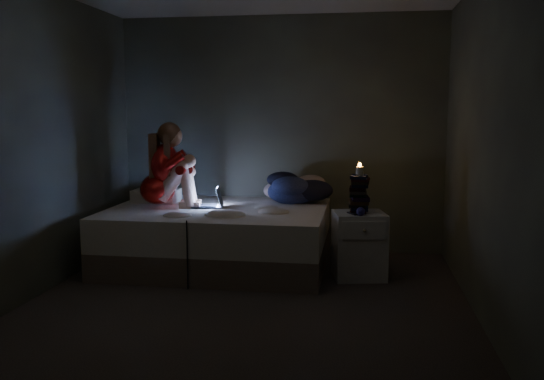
% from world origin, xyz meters
% --- Properties ---
extents(floor, '(3.60, 3.80, 0.02)m').
position_xyz_m(floor, '(0.00, 0.00, -0.01)').
color(floor, '#282321').
rests_on(floor, ground).
extents(wall_back, '(3.60, 0.02, 2.60)m').
position_xyz_m(wall_back, '(0.00, 1.91, 1.30)').
color(wall_back, '#363733').
rests_on(wall_back, ground).
extents(wall_front, '(3.60, 0.02, 2.60)m').
position_xyz_m(wall_front, '(0.00, -1.91, 1.30)').
color(wall_front, '#363733').
rests_on(wall_front, ground).
extents(wall_left, '(0.02, 3.80, 2.60)m').
position_xyz_m(wall_left, '(-1.81, 0.00, 1.30)').
color(wall_left, '#363733').
rests_on(wall_left, ground).
extents(wall_right, '(0.02, 3.80, 2.60)m').
position_xyz_m(wall_right, '(1.81, 0.00, 1.30)').
color(wall_right, '#363733').
rests_on(wall_right, ground).
extents(bed, '(2.16, 1.62, 0.59)m').
position_xyz_m(bed, '(-0.52, 1.10, 0.30)').
color(bed, beige).
rests_on(bed, ground).
extents(pillow, '(0.46, 0.33, 0.13)m').
position_xyz_m(pillow, '(-1.26, 1.37, 0.66)').
color(pillow, silver).
rests_on(pillow, bed).
extents(woman, '(0.59, 0.44, 0.86)m').
position_xyz_m(woman, '(-1.13, 1.06, 1.02)').
color(woman, '#7B0A05').
rests_on(woman, bed).
extents(laptop, '(0.34, 0.27, 0.22)m').
position_xyz_m(laptop, '(-0.63, 1.10, 0.70)').
color(laptop, black).
rests_on(laptop, bed).
extents(clothes_pile, '(0.70, 0.63, 0.34)m').
position_xyz_m(clothes_pile, '(0.19, 1.56, 0.76)').
color(clothes_pile, '#1B2449').
rests_on(clothes_pile, bed).
extents(nightstand, '(0.54, 0.50, 0.62)m').
position_xyz_m(nightstand, '(0.90, 0.87, 0.31)').
color(nightstand, silver).
rests_on(nightstand, ground).
extents(book_stack, '(0.19, 0.25, 0.36)m').
position_xyz_m(book_stack, '(0.89, 0.89, 0.80)').
color(book_stack, black).
rests_on(book_stack, nightstand).
extents(candle, '(0.07, 0.07, 0.08)m').
position_xyz_m(candle, '(0.89, 0.89, 1.02)').
color(candle, beige).
rests_on(candle, book_stack).
extents(phone, '(0.11, 0.16, 0.01)m').
position_xyz_m(phone, '(0.83, 0.81, 0.63)').
color(phone, black).
rests_on(phone, nightstand).
extents(blue_orb, '(0.08, 0.08, 0.08)m').
position_xyz_m(blue_orb, '(0.87, 0.71, 0.66)').
color(blue_orb, navy).
rests_on(blue_orb, nightstand).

